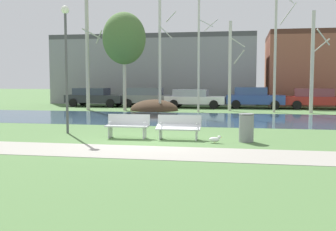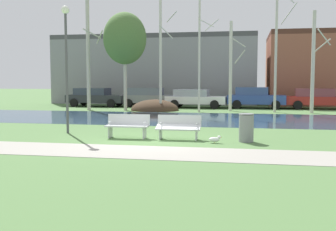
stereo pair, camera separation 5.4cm
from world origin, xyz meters
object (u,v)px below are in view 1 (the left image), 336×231
object	(u,v)px
streetlamp	(66,48)
parked_van_nearest_dark	(95,97)
parked_hatch_third_white	(194,98)
parked_suv_fifth_red	(317,98)
bench_right	(179,126)
parked_wagon_fourth_blue	(254,97)
parked_sedan_second_grey	(148,97)
seagull	(215,139)
trash_bin	(246,127)
bench_left	(128,125)

from	to	relation	value
streetlamp	parked_van_nearest_dark	world-z (taller)	streetlamp
parked_hatch_third_white	streetlamp	bearing A→B (deg)	-101.62
parked_hatch_third_white	parked_suv_fifth_red	xyz separation A→B (m)	(8.93, 0.38, 0.04)
bench_right	streetlamp	world-z (taller)	streetlamp
parked_hatch_third_white	parked_wagon_fourth_blue	world-z (taller)	parked_wagon_fourth_blue
bench_right	parked_sedan_second_grey	bearing A→B (deg)	106.79
streetlamp	parked_van_nearest_dark	size ratio (longest dim) A/B	1.07
streetlamp	parked_wagon_fourth_blue	size ratio (longest dim) A/B	1.18
seagull	parked_suv_fifth_red	size ratio (longest dim) A/B	0.09
bench_right	parked_sedan_second_grey	distance (m)	17.74
bench_right	seagull	world-z (taller)	bench_right
trash_bin	parked_sedan_second_grey	bearing A→B (deg)	113.71
bench_left	parked_suv_fifth_red	xyz separation A→B (m)	(9.38, 16.85, 0.31)
parked_hatch_third_white	trash_bin	bearing A→B (deg)	-76.93
parked_wagon_fourth_blue	trash_bin	bearing A→B (deg)	-92.05
bench_left	bench_right	distance (m)	1.91
streetlamp	parked_wagon_fourth_blue	distance (m)	17.98
parked_sedan_second_grey	parked_wagon_fourth_blue	bearing A→B (deg)	-0.37
bench_right	trash_bin	xyz separation A→B (m)	(2.40, -0.14, 0.04)
trash_bin	parked_hatch_third_white	xyz separation A→B (m)	(-3.86, 16.62, 0.23)
parked_hatch_third_white	parked_wagon_fourth_blue	bearing A→B (deg)	5.75
bench_left	parked_suv_fifth_red	world-z (taller)	parked_suv_fifth_red
trash_bin	parked_wagon_fourth_blue	distance (m)	17.08
bench_right	trash_bin	bearing A→B (deg)	-3.37
parked_wagon_fourth_blue	parked_suv_fifth_red	size ratio (longest dim) A/B	0.89
seagull	parked_wagon_fourth_blue	size ratio (longest dim) A/B	0.11
trash_bin	parked_wagon_fourth_blue	world-z (taller)	parked_wagon_fourth_blue
trash_bin	seagull	distance (m)	1.22
streetlamp	parked_suv_fifth_red	distance (m)	20.23
seagull	parked_hatch_third_white	xyz separation A→B (m)	(-2.82, 17.12, 0.61)
bench_left	parked_sedan_second_grey	bearing A→B (deg)	100.71
trash_bin	parked_sedan_second_grey	size ratio (longest dim) A/B	0.21
parked_sedan_second_grey	parked_hatch_third_white	size ratio (longest dim) A/B	1.02
parked_hatch_third_white	parked_wagon_fourth_blue	size ratio (longest dim) A/B	1.07
bench_right	parked_sedan_second_grey	xyz separation A→B (m)	(-5.12, 16.98, 0.31)
parked_wagon_fourth_blue	seagull	bearing A→B (deg)	-95.37
parked_wagon_fourth_blue	bench_right	bearing A→B (deg)	-100.08
bench_left	parked_hatch_third_white	size ratio (longest dim) A/B	0.35
streetlamp	parked_suv_fifth_red	bearing A→B (deg)	52.78
parked_hatch_third_white	parked_wagon_fourth_blue	distance (m)	4.49
seagull	streetlamp	distance (m)	7.02
streetlamp	parked_hatch_third_white	xyz separation A→B (m)	(3.21, 15.60, -2.66)
seagull	parked_sedan_second_grey	size ratio (longest dim) A/B	0.10
parked_sedan_second_grey	parked_suv_fifth_red	bearing A→B (deg)	-0.57
bench_left	parked_wagon_fourth_blue	size ratio (longest dim) A/B	0.38
parked_wagon_fourth_blue	streetlamp	bearing A→B (deg)	-115.56
parked_sedan_second_grey	bench_right	bearing A→B (deg)	-73.21
parked_wagon_fourth_blue	parked_van_nearest_dark	bearing A→B (deg)	-178.72
bench_left	trash_bin	distance (m)	4.31
parked_sedan_second_grey	parked_suv_fifth_red	distance (m)	12.59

